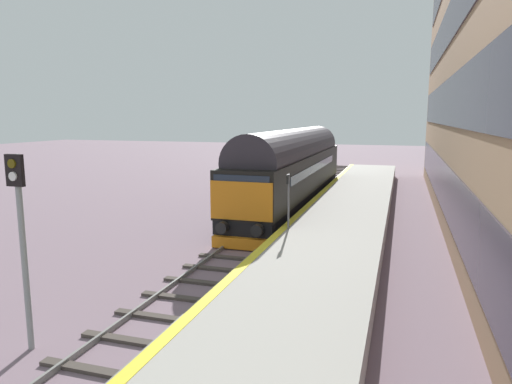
% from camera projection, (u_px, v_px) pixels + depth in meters
% --- Properties ---
extents(ground_plane, '(140.00, 140.00, 0.00)m').
position_uv_depth(ground_plane, '(269.00, 226.00, 23.05)').
color(ground_plane, slate).
rests_on(ground_plane, ground).
extents(track_main, '(2.50, 60.00, 0.15)m').
position_uv_depth(track_main, '(269.00, 225.00, 23.04)').
color(track_main, slate).
rests_on(track_main, ground).
extents(station_platform, '(4.00, 44.00, 1.01)m').
position_uv_depth(station_platform, '(343.00, 221.00, 21.91)').
color(station_platform, '#A8A59D').
rests_on(station_platform, ground).
extents(diesel_locomotive, '(2.74, 18.87, 4.68)m').
position_uv_depth(diesel_locomotive, '(293.00, 166.00, 27.34)').
color(diesel_locomotive, black).
rests_on(diesel_locomotive, ground).
extents(signal_post_near, '(0.44, 0.22, 4.58)m').
position_uv_depth(signal_post_near, '(21.00, 231.00, 10.44)').
color(signal_post_near, gray).
rests_on(signal_post_near, ground).
extents(platform_number_sign, '(0.10, 0.44, 2.16)m').
position_uv_depth(platform_number_sign, '(288.00, 193.00, 18.14)').
color(platform_number_sign, slate).
rests_on(platform_number_sign, station_platform).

